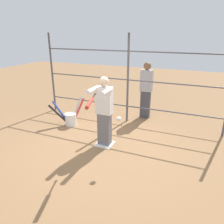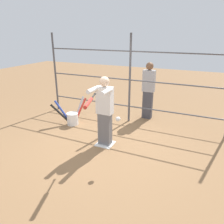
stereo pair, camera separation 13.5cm
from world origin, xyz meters
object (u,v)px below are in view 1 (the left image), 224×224
object	(u,v)px
batter	(104,110)
baseball_bat_swinging	(90,102)
bystander_behind_fence	(146,90)
bat_bucket	(70,117)
softball_in_flight	(119,119)

from	to	relation	value
batter	baseball_bat_swinging	world-z (taller)	batter
baseball_bat_swinging	bystander_behind_fence	size ratio (longest dim) A/B	0.51
bat_bucket	baseball_bat_swinging	bearing A→B (deg)	133.91
batter	softball_in_flight	distance (m)	0.81
softball_in_flight	baseball_bat_swinging	bearing A→B (deg)	44.12
baseball_bat_swinging	bystander_behind_fence	distance (m)	3.11
baseball_bat_swinging	bat_bucket	xyz separation A→B (m)	(1.60, -1.66, -1.15)
bat_bucket	batter	bearing A→B (deg)	153.37
batter	baseball_bat_swinging	size ratio (longest dim) A/B	1.86
softball_in_flight	bat_bucket	size ratio (longest dim) A/B	0.10
baseball_bat_swinging	softball_in_flight	bearing A→B (deg)	-135.88
batter	bat_bucket	world-z (taller)	batter
softball_in_flight	bat_bucket	world-z (taller)	softball_in_flight
softball_in_flight	bat_bucket	xyz separation A→B (m)	(1.99, -1.27, -0.74)
baseball_bat_swinging	softball_in_flight	size ratio (longest dim) A/B	9.23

